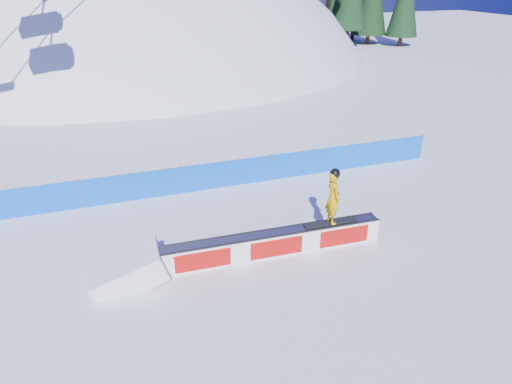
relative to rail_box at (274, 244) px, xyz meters
name	(u,v)px	position (x,y,z in m)	size (l,w,h in m)	color
ground	(237,243)	(-0.96, 1.11, -0.44)	(160.00, 160.00, 0.00)	white
snow_hill	(144,196)	(-0.96, 43.11, -18.44)	(64.00, 64.00, 64.00)	white
safety_fence	(205,177)	(-0.96, 5.61, 0.16)	(22.05, 0.05, 1.30)	blue
rail_box	(274,244)	(0.00, 0.00, 0.00)	(7.44, 0.82, 0.89)	white
snow_ramp	(130,280)	(-4.63, 0.19, -0.44)	(2.17, 1.45, 0.81)	white
snowboarder	(333,197)	(2.00, -0.08, 1.42)	(1.89, 0.68, 1.96)	black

